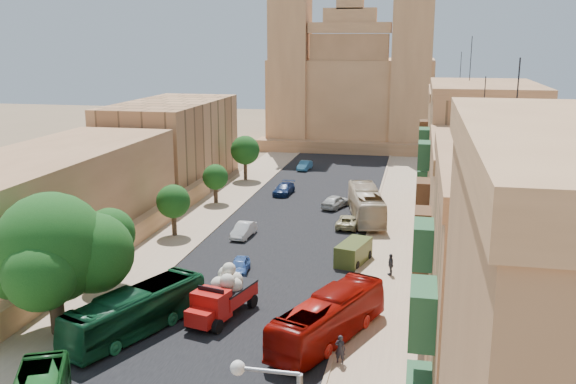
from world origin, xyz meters
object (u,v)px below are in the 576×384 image
at_px(ficus_tree, 53,252).
at_px(car_cream, 348,221).
at_px(bus_red_east, 329,318).
at_px(car_white_a, 244,230).
at_px(bus_cream_east, 366,204).
at_px(pedestrian_a, 340,349).
at_px(street_tree_c, 215,177).
at_px(car_dkblue, 284,189).
at_px(olive_pickup, 353,253).
at_px(bus_green_north, 136,311).
at_px(street_tree_b, 173,202).
at_px(street_tree_d, 245,150).
at_px(pedestrian_c, 391,265).
at_px(car_blue_a, 239,266).
at_px(car_blue_b, 305,165).
at_px(church, 353,87).
at_px(car_white_b, 335,201).
at_px(red_truck, 222,295).
at_px(street_tree_a, 110,234).

xyz_separation_m(ficus_tree, car_cream, (14.42, 25.64, -4.50)).
xyz_separation_m(bus_red_east, car_white_a, (-10.28, 18.51, -0.77)).
relative_size(bus_cream_east, pedestrian_a, 6.66).
xyz_separation_m(street_tree_c, car_dkblue, (6.37, 5.29, -2.18)).
bearing_deg(olive_pickup, bus_green_north, -126.92).
distance_m(street_tree_b, street_tree_d, 24.01).
bearing_deg(pedestrian_c, street_tree_b, -127.96).
bearing_deg(car_white_a, street_tree_d, 108.78).
height_order(ficus_tree, street_tree_d, ficus_tree).
height_order(street_tree_b, car_cream, street_tree_b).
relative_size(street_tree_b, car_white_a, 1.22).
distance_m(ficus_tree, pedestrian_c, 23.77).
bearing_deg(street_tree_c, bus_cream_east, -11.25).
xyz_separation_m(street_tree_c, car_blue_a, (8.37, -20.12, -2.24)).
xyz_separation_m(olive_pickup, bus_red_east, (0.00, -13.75, 0.58)).
xyz_separation_m(olive_pickup, car_blue_a, (-8.13, -4.12, -0.24)).
distance_m(bus_red_east, car_blue_a, 12.62).
height_order(street_tree_d, car_blue_b, street_tree_d).
xyz_separation_m(street_tree_b, street_tree_c, (-0.00, 12.00, -0.29)).
relative_size(street_tree_b, bus_red_east, 0.46).
height_order(ficus_tree, car_dkblue, ficus_tree).
xyz_separation_m(olive_pickup, car_dkblue, (-10.13, 21.29, -0.18)).
xyz_separation_m(church, car_white_b, (2.88, -42.14, -8.83)).
bearing_deg(car_blue_b, red_truck, -80.55).
distance_m(bus_cream_east, car_cream, 3.52).
distance_m(car_blue_a, car_blue_b, 39.83).
height_order(street_tree_b, olive_pickup, street_tree_b).
bearing_deg(street_tree_a, car_dkblue, 77.74).
bearing_deg(street_tree_a, bus_green_north, -54.27).
height_order(bus_red_east, car_white_b, bus_red_east).
bearing_deg(car_white_b, street_tree_d, -21.31).
relative_size(street_tree_b, car_blue_a, 1.38).
bearing_deg(street_tree_a, street_tree_c, 90.00).
bearing_deg(ficus_tree, red_truck, 24.78).
xyz_separation_m(street_tree_c, bus_red_east, (16.50, -29.75, -1.42)).
bearing_deg(olive_pickup, car_blue_a, -153.09).
height_order(olive_pickup, car_cream, olive_pickup).
distance_m(church, pedestrian_c, 62.22).
relative_size(olive_pickup, car_blue_b, 1.17).
relative_size(ficus_tree, street_tree_a, 1.54).
xyz_separation_m(bus_cream_east, car_white_a, (-10.16, -7.99, -0.90)).
height_order(street_tree_c, olive_pickup, street_tree_c).
relative_size(bus_cream_east, car_cream, 2.62).
distance_m(street_tree_d, bus_cream_east, 22.49).
bearing_deg(bus_cream_east, pedestrian_a, 80.80).
bearing_deg(car_blue_a, car_dkblue, 87.60).
relative_size(street_tree_c, street_tree_d, 0.76).
bearing_deg(ficus_tree, car_white_a, 74.79).
distance_m(bus_red_east, car_cream, 23.46).
distance_m(bus_red_east, pedestrian_a, 2.82).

